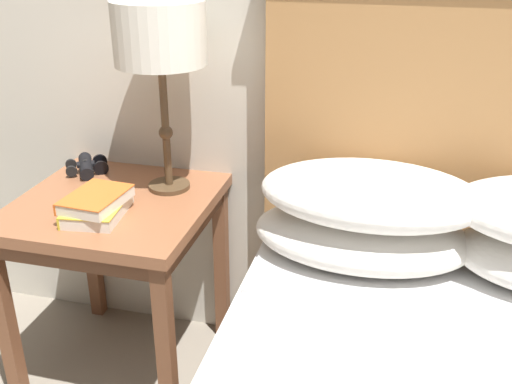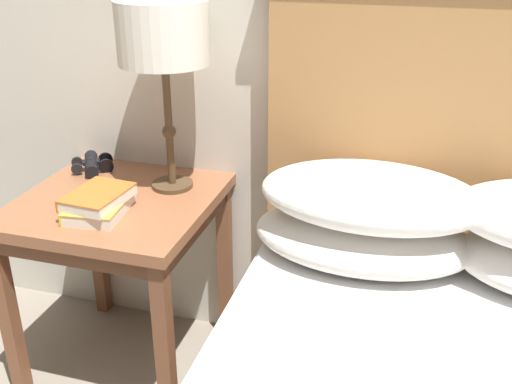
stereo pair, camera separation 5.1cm
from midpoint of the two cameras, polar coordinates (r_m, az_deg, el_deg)
The scene contains 5 objects.
nightstand at distance 1.91m, azimuth -13.94°, elevation -3.03°, with size 0.58×0.58×0.63m.
table_lamp at distance 1.78m, azimuth -10.00°, elevation 14.24°, with size 0.27×0.27×0.57m.
book_on_nightstand at distance 1.78m, azimuth -15.73°, elevation -1.63°, with size 0.17×0.22×0.04m.
book_stacked_on_top at distance 1.75m, azimuth -15.87°, elevation -0.68°, with size 0.16×0.20×0.04m.
binoculars_pair at distance 2.09m, azimuth -16.52°, elevation 2.38°, with size 0.16×0.16×0.05m.
Camera 1 is at (0.19, -0.67, 1.40)m, focal length 42.00 mm.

